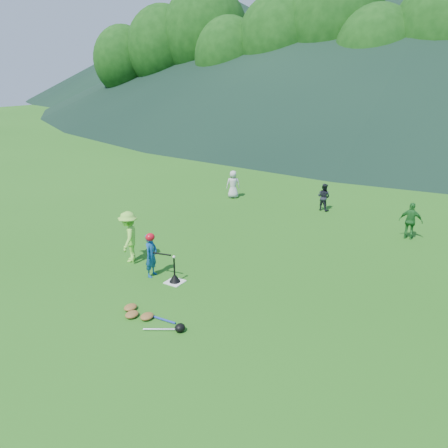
% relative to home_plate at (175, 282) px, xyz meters
% --- Properties ---
extents(ground, '(120.00, 120.00, 0.00)m').
position_rel_home_plate_xyz_m(ground, '(0.00, 0.00, -0.01)').
color(ground, '#225E15').
rests_on(ground, ground).
extents(home_plate, '(0.45, 0.45, 0.02)m').
position_rel_home_plate_xyz_m(home_plate, '(0.00, 0.00, 0.00)').
color(home_plate, silver).
rests_on(home_plate, ground).
extents(baseball, '(0.08, 0.08, 0.08)m').
position_rel_home_plate_xyz_m(baseball, '(0.00, 0.00, 0.73)').
color(baseball, white).
rests_on(baseball, batting_tee).
extents(batter_child, '(0.35, 0.48, 1.22)m').
position_rel_home_plate_xyz_m(batter_child, '(-0.78, -0.00, 0.60)').
color(batter_child, navy).
rests_on(batter_child, ground).
extents(adult_coach, '(0.99, 1.13, 1.52)m').
position_rel_home_plate_xyz_m(adult_coach, '(-1.98, 0.43, 0.75)').
color(adult_coach, '#85DE41').
rests_on(adult_coach, ground).
extents(fielder_a, '(0.71, 0.65, 1.22)m').
position_rel_home_plate_xyz_m(fielder_a, '(-2.86, 7.90, 0.60)').
color(fielder_a, '#BEBEBE').
rests_on(fielder_a, ground).
extents(fielder_b, '(0.60, 0.51, 1.11)m').
position_rel_home_plate_xyz_m(fielder_b, '(1.17, 8.21, 0.54)').
color(fielder_b, black).
rests_on(fielder_b, ground).
extents(fielder_c, '(0.75, 0.34, 1.26)m').
position_rel_home_plate_xyz_m(fielder_c, '(4.71, 6.66, 0.62)').
color(fielder_c, '#206B26').
rests_on(fielder_c, ground).
extents(batting_tee, '(0.30, 0.30, 0.68)m').
position_rel_home_plate_xyz_m(batting_tee, '(0.00, 0.00, 0.12)').
color(batting_tee, black).
rests_on(batting_tee, home_plate).
extents(batter_gear, '(0.73, 0.26, 0.58)m').
position_rel_home_plate_xyz_m(batter_gear, '(-0.75, -0.00, 1.09)').
color(batter_gear, '#B90C1A').
rests_on(batter_gear, ground).
extents(equipment_pile, '(1.80, 0.70, 0.19)m').
position_rel_home_plate_xyz_m(equipment_pile, '(0.58, -1.79, 0.06)').
color(equipment_pile, olive).
rests_on(equipment_pile, ground).
extents(outfield_fence, '(70.07, 0.08, 1.33)m').
position_rel_home_plate_xyz_m(outfield_fence, '(0.00, 28.00, 0.69)').
color(outfield_fence, gray).
rests_on(outfield_fence, ground).
extents(tree_line, '(70.04, 11.40, 14.82)m').
position_rel_home_plate_xyz_m(tree_line, '(0.20, 33.83, 8.20)').
color(tree_line, '#382314').
rests_on(tree_line, ground).
extents(distant_hills, '(155.00, 140.00, 32.00)m').
position_rel_home_plate_xyz_m(distant_hills, '(-7.63, 81.81, 14.97)').
color(distant_hills, black).
rests_on(distant_hills, ground).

